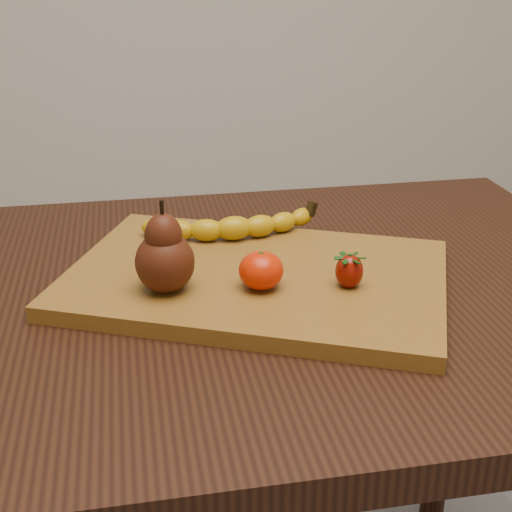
{
  "coord_description": "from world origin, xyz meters",
  "views": [
    {
      "loc": [
        -0.13,
        -0.77,
        1.15
      ],
      "look_at": [
        0.01,
        -0.0,
        0.8
      ],
      "focal_mm": 50.0,
      "sensor_mm": 36.0,
      "label": 1
    }
  ],
  "objects": [
    {
      "name": "table",
      "position": [
        0.0,
        0.0,
        0.66
      ],
      "size": [
        1.0,
        0.7,
        0.76
      ],
      "color": "black",
      "rests_on": "ground"
    },
    {
      "name": "cutting_board",
      "position": [
        0.01,
        -0.0,
        0.77
      ],
      "size": [
        0.53,
        0.46,
        0.02
      ],
      "primitive_type": "cube",
      "rotation": [
        0.0,
        0.0,
        -0.42
      ],
      "color": "brown",
      "rests_on": "table"
    },
    {
      "name": "banana",
      "position": [
        0.0,
        0.1,
        0.8
      ],
      "size": [
        0.21,
        0.06,
        0.03
      ],
      "primitive_type": null,
      "rotation": [
        0.0,
        0.0,
        0.03
      ],
      "color": "#C39809",
      "rests_on": "cutting_board"
    },
    {
      "name": "pear",
      "position": [
        -0.1,
        -0.03,
        0.83
      ],
      "size": [
        0.09,
        0.09,
        0.11
      ],
      "primitive_type": null,
      "rotation": [
        0.0,
        0.0,
        -0.32
      ],
      "color": "#451A0B",
      "rests_on": "cutting_board"
    },
    {
      "name": "mandarin",
      "position": [
        0.01,
        -0.05,
        0.8
      ],
      "size": [
        0.05,
        0.05,
        0.04
      ],
      "primitive_type": "ellipsoid",
      "rotation": [
        0.0,
        0.0,
        -0.03
      ],
      "color": "red",
      "rests_on": "cutting_board"
    },
    {
      "name": "strawberry",
      "position": [
        0.11,
        -0.06,
        0.8
      ],
      "size": [
        0.04,
        0.04,
        0.04
      ],
      "primitive_type": null,
      "rotation": [
        0.0,
        0.0,
        -0.21
      ],
      "color": "#7C0D03",
      "rests_on": "cutting_board"
    }
  ]
}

